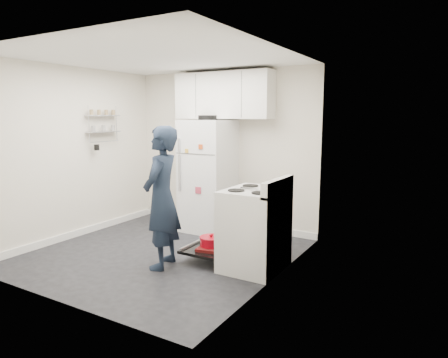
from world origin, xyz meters
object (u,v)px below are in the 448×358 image
Objects in this scene: electric_range at (254,230)px; open_oven_door at (211,245)px; refrigerator at (208,176)px; person at (162,198)px.

open_oven_door is at bearing -177.93° from electric_range.
electric_range is at bearing -39.48° from refrigerator.
open_oven_door is 0.90m from person.
electric_range is 0.61× the size of refrigerator.
person is (-0.96, -0.50, 0.37)m from electric_range.
open_oven_door is 0.39× the size of refrigerator.
electric_range is 0.65× the size of person.
electric_range is at bearing 2.07° from open_oven_door.
refrigerator is at bearing 140.52° from electric_range.
person is at bearing -152.81° from electric_range.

